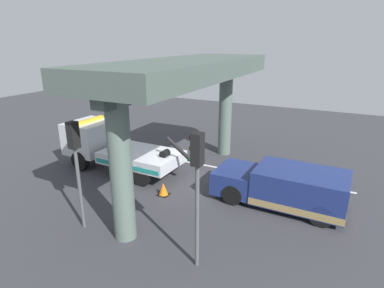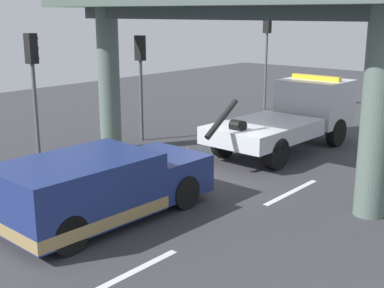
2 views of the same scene
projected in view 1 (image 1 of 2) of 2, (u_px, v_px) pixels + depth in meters
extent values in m
cube|color=#38383D|center=(184.00, 184.00, 14.87)|extent=(60.00, 40.00, 0.10)
cube|color=silver|center=(325.00, 187.00, 14.38)|extent=(2.60, 0.16, 0.01)
cube|color=silver|center=(205.00, 165.00, 16.92)|extent=(2.60, 0.16, 0.01)
cube|color=silver|center=(117.00, 149.00, 19.47)|extent=(2.60, 0.16, 0.01)
cube|color=silver|center=(141.00, 157.00, 15.53)|extent=(3.91, 2.51, 0.55)
cube|color=silver|center=(91.00, 137.00, 16.86)|extent=(2.12, 2.36, 1.65)
cube|color=black|center=(82.00, 129.00, 17.02)|extent=(0.13, 2.21, 0.66)
cube|color=teal|center=(126.00, 167.00, 14.55)|extent=(3.65, 0.13, 0.20)
cylinder|color=black|center=(180.00, 150.00, 14.32)|extent=(1.42, 0.22, 1.07)
cylinder|color=black|center=(165.00, 154.00, 14.79)|extent=(0.37, 0.46, 0.36)
cube|color=yellow|center=(89.00, 120.00, 16.57)|extent=(0.30, 1.93, 0.16)
cylinder|color=black|center=(81.00, 161.00, 16.20)|extent=(1.01, 0.35, 1.00)
cylinder|color=black|center=(109.00, 149.00, 17.94)|extent=(1.01, 0.35, 1.00)
cylinder|color=black|center=(142.00, 175.00, 14.45)|extent=(1.01, 0.35, 1.00)
cylinder|color=black|center=(166.00, 161.00, 16.19)|extent=(1.01, 0.35, 1.00)
cube|color=navy|center=(300.00, 187.00, 12.35)|extent=(3.52, 2.30, 1.35)
cube|color=navy|center=(238.00, 179.00, 13.58)|extent=(1.79, 2.16, 0.95)
cube|color=black|center=(257.00, 172.00, 13.05)|extent=(0.12, 1.94, 0.59)
cube|color=#9E8451|center=(299.00, 199.00, 12.51)|extent=(3.54, 2.32, 0.28)
cylinder|color=black|center=(233.00, 195.00, 12.80)|extent=(0.85, 0.30, 0.84)
cylinder|color=black|center=(248.00, 177.00, 14.41)|extent=(0.85, 0.30, 0.84)
cylinder|color=black|center=(321.00, 216.00, 11.28)|extent=(0.85, 0.30, 0.84)
cylinder|color=black|center=(327.00, 194.00, 12.88)|extent=(0.85, 0.30, 0.84)
cylinder|color=#596B60|center=(121.00, 171.00, 10.04)|extent=(0.74, 0.74, 4.87)
cylinder|color=#596B60|center=(225.00, 113.00, 17.95)|extent=(0.74, 0.74, 4.87)
cube|color=#4B5B52|center=(188.00, 69.00, 13.11)|extent=(3.60, 11.31, 0.77)
cube|color=#3E4A43|center=(188.00, 83.00, 13.29)|extent=(0.50, 10.91, 0.36)
cylinder|color=#515456|center=(197.00, 218.00, 8.94)|extent=(0.12, 0.12, 3.22)
cube|color=black|center=(197.00, 149.00, 8.30)|extent=(0.28, 0.32, 0.90)
sphere|color=#360605|center=(192.00, 138.00, 8.27)|extent=(0.18, 0.18, 0.18)
sphere|color=#3A2D06|center=(192.00, 148.00, 8.36)|extent=(0.18, 0.18, 0.18)
sphere|color=green|center=(192.00, 159.00, 8.46)|extent=(0.18, 0.18, 0.18)
cylinder|color=#515456|center=(80.00, 189.00, 10.88)|extent=(0.12, 0.12, 3.00)
cube|color=black|center=(73.00, 135.00, 10.27)|extent=(0.28, 0.32, 0.90)
sphere|color=#360605|center=(68.00, 126.00, 10.24)|extent=(0.18, 0.18, 0.18)
sphere|color=#3A2D06|center=(70.00, 135.00, 10.34)|extent=(0.18, 0.18, 0.18)
sphere|color=green|center=(71.00, 143.00, 10.43)|extent=(0.18, 0.18, 0.18)
cone|color=orange|center=(163.00, 189.00, 13.60)|extent=(0.43, 0.43, 0.56)
cube|color=black|center=(163.00, 195.00, 13.69)|extent=(0.47, 0.47, 0.03)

